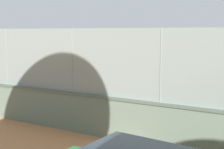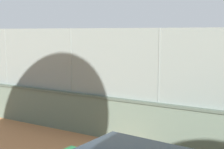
# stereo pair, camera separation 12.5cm
# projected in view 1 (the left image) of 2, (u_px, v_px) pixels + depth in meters

# --- Properties ---
(ground_plane) EXTENTS (260.00, 260.00, 0.00)m
(ground_plane) POSITION_uv_depth(u_px,v_px,m) (193.00, 82.00, 22.83)
(ground_plane) COLOR #B27247
(perimeter_wall) EXTENTS (23.97, 0.87, 1.43)m
(perimeter_wall) POSITION_uv_depth(u_px,v_px,m) (113.00, 117.00, 10.77)
(perimeter_wall) COLOR slate
(perimeter_wall) RESTS_ON ground_plane
(fence_panel_on_wall) EXTENTS (23.56, 0.58, 2.27)m
(fence_panel_on_wall) POSITION_uv_depth(u_px,v_px,m) (113.00, 63.00, 10.53)
(fence_panel_on_wall) COLOR gray
(fence_panel_on_wall) RESTS_ON perimeter_wall
(player_crossing_court) EXTENTS (1.27, 0.76, 1.64)m
(player_crossing_court) POSITION_uv_depth(u_px,v_px,m) (70.00, 76.00, 19.02)
(player_crossing_court) COLOR black
(player_crossing_court) RESTS_ON ground_plane
(player_at_service_line) EXTENTS (1.23, 0.73, 1.70)m
(player_at_service_line) POSITION_uv_depth(u_px,v_px,m) (166.00, 71.00, 21.23)
(player_at_service_line) COLOR #B2B2B2
(player_at_service_line) RESTS_ON ground_plane
(sports_ball) EXTENTS (0.14, 0.14, 0.14)m
(sports_ball) POSITION_uv_depth(u_px,v_px,m) (73.00, 95.00, 17.76)
(sports_ball) COLOR #3399D8
(sports_ball) RESTS_ON ground_plane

